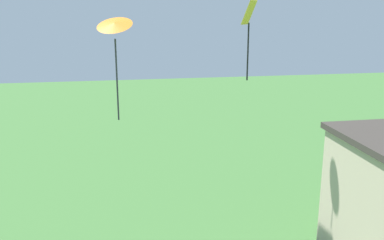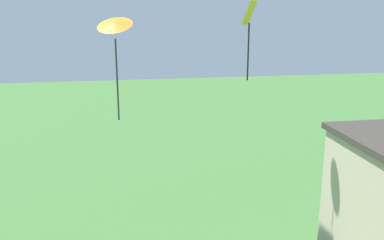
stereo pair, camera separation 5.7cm
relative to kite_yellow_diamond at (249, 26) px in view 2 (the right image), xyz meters
The scene contains 2 objects.
kite_yellow_diamond is the anchor object (origin of this frame).
kite_orange_delta 4.07m from the kite_yellow_diamond, behind, with size 1.30×1.27×3.05m.
Camera 2 is at (-1.98, -1.94, 10.00)m, focal length 40.00 mm.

